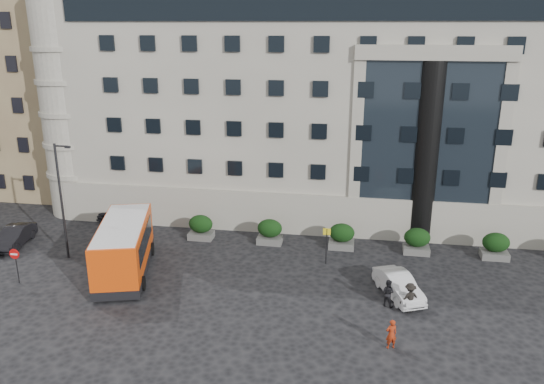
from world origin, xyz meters
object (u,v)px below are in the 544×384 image
Objects in this scene: hedge_b at (270,231)px; street_lamp at (62,197)px; hedge_d at (417,241)px; pedestrian_b at (388,293)px; no_entry_sign at (15,259)px; pedestrian_c at (410,298)px; hedge_e at (496,246)px; parked_car_b at (15,236)px; white_taxi at (398,285)px; hedge_a at (201,227)px; pedestrian_a at (391,334)px; parked_car_c at (122,205)px; red_truck at (120,181)px; bus_stop_sign at (327,240)px; parked_car_d at (106,202)px; hedge_c at (342,236)px; minibus at (124,246)px.

hedge_b is 0.23× the size of street_lamp.
hedge_d reaches higher than pedestrian_b.
no_entry_sign reaches higher than pedestrian_c.
hedge_e is 0.43× the size of parked_car_b.
hedge_e is at bearing -3.34° from parked_car_b.
parked_car_b is at bearing 149.65° from white_taxi.
hedge_a reaches higher than pedestrian_b.
street_lamp is 22.74m from pedestrian_a.
pedestrian_c is at bearing -29.55° from hedge_a.
hedge_d is 8.11m from pedestrian_b.
hedge_d reaches higher than parked_car_c.
no_entry_sign is at bearing -86.10° from parked_car_c.
white_taxi is 2.71× the size of pedestrian_a.
red_truck is 29.20m from pedestrian_b.
parked_car_d is at bearing 158.70° from bus_stop_sign.
pedestrian_b is at bearing -110.94° from pedestrian_a.
hedge_c is 0.43× the size of white_taxi.
hedge_a is 15.43m from pedestrian_b.
hedge_b is at bearing 119.52° from white_taxi.
parked_car_d is at bearing 101.88° from street_lamp.
red_truck is 5.46m from parked_car_c.
hedge_e is 31.09m from no_entry_sign.
pedestrian_a reaches higher than parked_car_b.
hedge_e is at bearing 0.00° from hedge_c.
hedge_b is 0.22× the size of minibus.
bus_stop_sign is 1.09× the size of no_entry_sign.
pedestrian_c is at bearing -177.56° from pedestrian_b.
hedge_b is 14.41m from street_lamp.
hedge_a is 11.05m from parked_car_d.
street_lamp is 10.46m from parked_car_d.
pedestrian_c is (-1.09, -8.22, -0.07)m from hedge_d.
hedge_e is 29.25m from parked_car_c.
street_lamp reaches higher than hedge_a.
red_truck is 12.70m from parked_car_b.
minibus reaches higher than hedge_c.
pedestrian_b reaches higher than pedestrian_a.
pedestrian_a is at bearing -41.88° from hedge_a.
street_lamp is (-23.54, -4.80, 3.44)m from hedge_d.
bus_stop_sign is at bearing -72.58° from pedestrian_c.
hedge_e reaches higher than parked_car_c.
minibus is 17.00m from red_truck.
red_truck is at bearing -59.75° from pedestrian_c.
red_truck is at bearing 95.04° from no_entry_sign.
bus_stop_sign is 0.59× the size of parked_car_b.
minibus is 5.26× the size of pedestrian_b.
hedge_b is 0.43× the size of white_taxi.
parked_car_b is 27.04m from white_taxi.
parked_car_c is (-28.96, 4.12, -0.16)m from hedge_e.
street_lamp is at bearing -159.93° from hedge_b.
red_truck reaches higher than parked_car_d.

